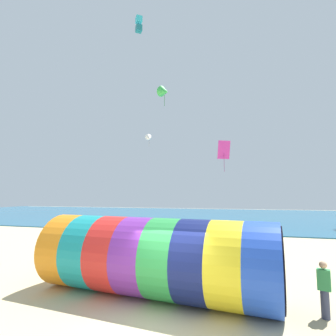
{
  "coord_description": "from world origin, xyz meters",
  "views": [
    {
      "loc": [
        2.19,
        -7.18,
        3.68
      ],
      "look_at": [
        -0.87,
        4.18,
        4.86
      ],
      "focal_mm": 28.0,
      "sensor_mm": 36.0,
      "label": 1
    }
  ],
  "objects_px": {
    "kite_white_delta": "(149,138)",
    "kite_magenta_diamond": "(224,150)",
    "kite_handler": "(324,289)",
    "kite_cyan_box": "(139,24)",
    "bystander_far_left": "(200,238)",
    "giant_inflatable_tube": "(154,257)",
    "kite_green_delta": "(164,92)",
    "bystander_mid_beach": "(205,238)"
  },
  "relations": [
    {
      "from": "giant_inflatable_tube",
      "to": "kite_handler",
      "type": "height_order",
      "value": "giant_inflatable_tube"
    },
    {
      "from": "kite_handler",
      "to": "kite_magenta_diamond",
      "type": "bearing_deg",
      "value": 103.77
    },
    {
      "from": "kite_cyan_box",
      "to": "kite_magenta_diamond",
      "type": "distance_m",
      "value": 12.56
    },
    {
      "from": "kite_green_delta",
      "to": "kite_cyan_box",
      "type": "bearing_deg",
      "value": -146.42
    },
    {
      "from": "kite_magenta_diamond",
      "to": "kite_cyan_box",
      "type": "bearing_deg",
      "value": -137.32
    },
    {
      "from": "kite_white_delta",
      "to": "bystander_far_left",
      "type": "relative_size",
      "value": 0.76
    },
    {
      "from": "kite_green_delta",
      "to": "kite_white_delta",
      "type": "relative_size",
      "value": 1.43
    },
    {
      "from": "giant_inflatable_tube",
      "to": "kite_green_delta",
      "type": "bearing_deg",
      "value": 103.9
    },
    {
      "from": "kite_handler",
      "to": "kite_cyan_box",
      "type": "bearing_deg",
      "value": 136.91
    },
    {
      "from": "bystander_mid_beach",
      "to": "bystander_far_left",
      "type": "xyz_separation_m",
      "value": [
        -0.37,
        0.09,
        0.02
      ]
    },
    {
      "from": "kite_white_delta",
      "to": "bystander_far_left",
      "type": "xyz_separation_m",
      "value": [
        5.49,
        -5.35,
        -8.15
      ]
    },
    {
      "from": "kite_handler",
      "to": "kite_cyan_box",
      "type": "height_order",
      "value": "kite_cyan_box"
    },
    {
      "from": "kite_handler",
      "to": "kite_cyan_box",
      "type": "xyz_separation_m",
      "value": [
        -9.7,
        9.07,
        16.21
      ]
    },
    {
      "from": "kite_handler",
      "to": "bystander_far_left",
      "type": "distance_m",
      "value": 9.88
    },
    {
      "from": "giant_inflatable_tube",
      "to": "kite_magenta_diamond",
      "type": "xyz_separation_m",
      "value": [
        1.84,
        14.45,
        6.22
      ]
    },
    {
      "from": "kite_cyan_box",
      "to": "bystander_mid_beach",
      "type": "relative_size",
      "value": 0.85
    },
    {
      "from": "giant_inflatable_tube",
      "to": "kite_magenta_diamond",
      "type": "bearing_deg",
      "value": 82.73
    },
    {
      "from": "kite_white_delta",
      "to": "giant_inflatable_tube",
      "type": "bearing_deg",
      "value": -69.82
    },
    {
      "from": "giant_inflatable_tube",
      "to": "kite_magenta_diamond",
      "type": "distance_m",
      "value": 15.84
    },
    {
      "from": "kite_white_delta",
      "to": "bystander_far_left",
      "type": "distance_m",
      "value": 11.19
    },
    {
      "from": "kite_handler",
      "to": "kite_white_delta",
      "type": "distance_m",
      "value": 19.19
    },
    {
      "from": "kite_green_delta",
      "to": "kite_magenta_diamond",
      "type": "height_order",
      "value": "kite_green_delta"
    },
    {
      "from": "kite_cyan_box",
      "to": "bystander_mid_beach",
      "type": "xyz_separation_m",
      "value": [
        5.1,
        -0.62,
        -16.26
      ]
    },
    {
      "from": "giant_inflatable_tube",
      "to": "bystander_mid_beach",
      "type": "bearing_deg",
      "value": 84.1
    },
    {
      "from": "giant_inflatable_tube",
      "to": "bystander_mid_beach",
      "type": "distance_m",
      "value": 8.27
    },
    {
      "from": "kite_cyan_box",
      "to": "bystander_mid_beach",
      "type": "distance_m",
      "value": 17.05
    },
    {
      "from": "kite_magenta_diamond",
      "to": "bystander_far_left",
      "type": "bearing_deg",
      "value": -102.5
    },
    {
      "from": "kite_white_delta",
      "to": "kite_magenta_diamond",
      "type": "xyz_separation_m",
      "value": [
        6.86,
        0.81,
        -1.34
      ]
    },
    {
      "from": "giant_inflatable_tube",
      "to": "kite_green_delta",
      "type": "xyz_separation_m",
      "value": [
        -2.48,
        10.01,
        10.41
      ]
    },
    {
      "from": "giant_inflatable_tube",
      "to": "kite_magenta_diamond",
      "type": "relative_size",
      "value": 3.2
    },
    {
      "from": "giant_inflatable_tube",
      "to": "kite_handler",
      "type": "relative_size",
      "value": 5.36
    },
    {
      "from": "kite_magenta_diamond",
      "to": "bystander_mid_beach",
      "type": "relative_size",
      "value": 1.76
    },
    {
      "from": "giant_inflatable_tube",
      "to": "bystander_far_left",
      "type": "relative_size",
      "value": 5.53
    },
    {
      "from": "giant_inflatable_tube",
      "to": "bystander_far_left",
      "type": "height_order",
      "value": "giant_inflatable_tube"
    },
    {
      "from": "kite_white_delta",
      "to": "kite_magenta_diamond",
      "type": "height_order",
      "value": "kite_white_delta"
    },
    {
      "from": "kite_cyan_box",
      "to": "bystander_far_left",
      "type": "xyz_separation_m",
      "value": [
        4.73,
        -0.53,
        -16.24
      ]
    },
    {
      "from": "giant_inflatable_tube",
      "to": "kite_white_delta",
      "type": "distance_m",
      "value": 16.38
    },
    {
      "from": "kite_handler",
      "to": "kite_green_delta",
      "type": "relative_size",
      "value": 0.95
    },
    {
      "from": "giant_inflatable_tube",
      "to": "kite_green_delta",
      "type": "height_order",
      "value": "kite_green_delta"
    },
    {
      "from": "giant_inflatable_tube",
      "to": "kite_cyan_box",
      "type": "bearing_deg",
      "value": 115.75
    },
    {
      "from": "kite_magenta_diamond",
      "to": "kite_handler",
      "type": "bearing_deg",
      "value": -76.23
    },
    {
      "from": "kite_handler",
      "to": "bystander_mid_beach",
      "type": "height_order",
      "value": "kite_handler"
    }
  ]
}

